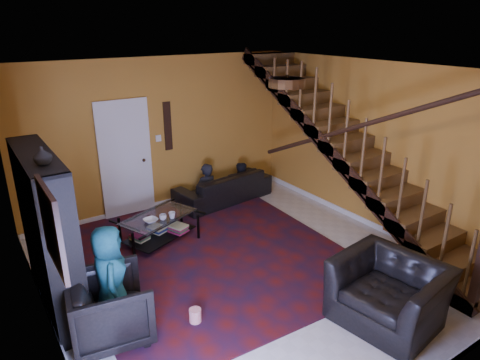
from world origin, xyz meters
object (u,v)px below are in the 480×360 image
object	(u,v)px
coffee_table	(159,227)
sofa	(223,187)
armchair_left	(110,308)
armchair_right	(389,293)
bookshelf	(50,236)

from	to	relation	value
coffee_table	sofa	bearing A→B (deg)	25.99
sofa	armchair_left	xyz separation A→B (m)	(-3.12, -2.66, 0.11)
sofa	coffee_table	world-z (taller)	sofa
armchair_right	coffee_table	bearing A→B (deg)	-165.32
armchair_left	coffee_table	bearing A→B (deg)	-28.15
sofa	armchair_left	world-z (taller)	armchair_left
bookshelf	coffee_table	xyz separation A→B (m)	(1.73, 0.85, -0.71)
bookshelf	armchair_left	size ratio (longest dim) A/B	2.32
sofa	coffee_table	distance (m)	1.94
sofa	armchair_right	size ratio (longest dim) A/B	1.67
armchair_left	sofa	bearing A→B (deg)	-40.52
sofa	bookshelf	bearing A→B (deg)	18.95
armchair_left	bookshelf	bearing A→B (deg)	29.19
bookshelf	armchair_right	distance (m)	4.07
bookshelf	sofa	world-z (taller)	bookshelf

